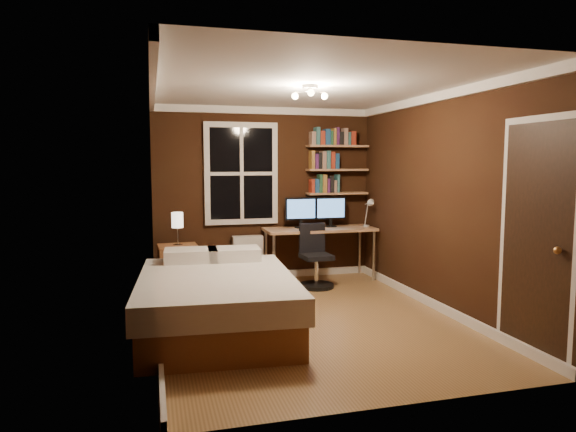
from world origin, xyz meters
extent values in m
plane|color=brown|center=(0.00, 0.00, 0.00)|extent=(4.20, 4.20, 0.00)
cube|color=black|center=(0.00, 2.10, 1.25)|extent=(3.20, 0.04, 2.50)
cube|color=black|center=(-1.60, 0.00, 1.25)|extent=(0.04, 4.20, 2.50)
cube|color=black|center=(1.60, 0.00, 1.25)|extent=(0.04, 4.20, 2.50)
cube|color=white|center=(0.00, 0.00, 2.50)|extent=(3.20, 4.20, 0.02)
cube|color=silver|center=(-0.35, 2.06, 1.55)|extent=(1.06, 0.06, 1.46)
sphere|color=tan|center=(1.55, -1.85, 1.00)|extent=(0.06, 0.06, 0.06)
cube|color=#9D704C|center=(1.08, 1.98, 1.25)|extent=(0.92, 0.22, 0.03)
cube|color=#9D704C|center=(1.08, 1.98, 1.60)|extent=(0.92, 0.22, 0.03)
cube|color=#9D704C|center=(1.08, 1.98, 1.95)|extent=(0.92, 0.22, 0.03)
cube|color=brown|center=(-1.00, -0.15, 0.16)|extent=(1.58, 2.15, 0.33)
cube|color=silver|center=(-1.00, -0.15, 0.45)|extent=(1.67, 2.22, 0.25)
cube|color=silver|center=(-1.19, 0.67, 0.65)|extent=(0.62, 0.45, 0.14)
cube|color=silver|center=(-0.69, 0.63, 0.65)|extent=(0.62, 0.45, 0.14)
cube|color=brown|center=(-1.29, 1.54, 0.31)|extent=(0.53, 0.53, 0.63)
cube|color=silver|center=(-0.28, 1.98, 0.33)|extent=(0.44, 0.15, 0.66)
cube|color=#9D704C|center=(0.74, 1.78, 0.74)|extent=(1.61, 0.60, 0.04)
cylinder|color=beige|center=(0.00, 1.52, 0.36)|extent=(0.04, 0.04, 0.72)
cylinder|color=beige|center=(1.49, 1.52, 0.36)|extent=(0.04, 0.04, 0.72)
cylinder|color=beige|center=(0.00, 2.04, 0.36)|extent=(0.04, 0.04, 0.72)
cylinder|color=beige|center=(1.49, 2.04, 0.36)|extent=(0.04, 0.04, 0.72)
cylinder|color=black|center=(0.55, 1.33, 0.03)|extent=(0.48, 0.48, 0.05)
cylinder|color=silver|center=(0.55, 1.33, 0.22)|extent=(0.05, 0.05, 0.35)
cube|color=black|center=(0.55, 1.33, 0.43)|extent=(0.41, 0.41, 0.06)
cube|color=black|center=(0.54, 1.50, 0.67)|extent=(0.37, 0.06, 0.41)
camera|label=1|loc=(-1.61, -5.23, 1.70)|focal=32.00mm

